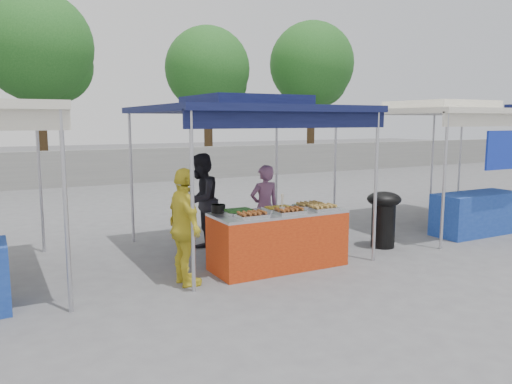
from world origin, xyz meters
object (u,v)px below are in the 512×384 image
vendor_table (278,239)px  vendor_woman (264,208)px  cooking_pot (218,209)px  wok_burner (384,214)px  helper_man (201,200)px  customer_person (185,227)px

vendor_table → vendor_woman: size_ratio=1.38×
cooking_pot → vendor_woman: 1.32m
vendor_woman → vendor_table: bearing=73.1°
vendor_table → wok_burner: bearing=4.5°
vendor_table → vendor_woman: 1.07m
vendor_table → cooking_pot: size_ratio=9.79×
cooking_pot → helper_man: helper_man is taller
wok_burner → cooking_pot: bearing=179.0°
helper_man → customer_person: 2.10m
vendor_table → customer_person: bearing=-175.9°
helper_man → cooking_pot: bearing=34.9°
helper_man → wok_burner: bearing=107.0°
vendor_table → wok_burner: size_ratio=2.04×
vendor_woman → helper_man: helper_man is taller
cooking_pot → vendor_table: bearing=-21.7°
wok_burner → customer_person: bearing=-173.8°
helper_man → customer_person: bearing=19.1°
vendor_table → wok_burner: wok_burner is taller
vendor_table → cooking_pot: bearing=158.3°
cooking_pot → vendor_woman: vendor_woman is taller
vendor_table → cooking_pot: cooking_pot is taller
vendor_table → cooking_pot: 1.01m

